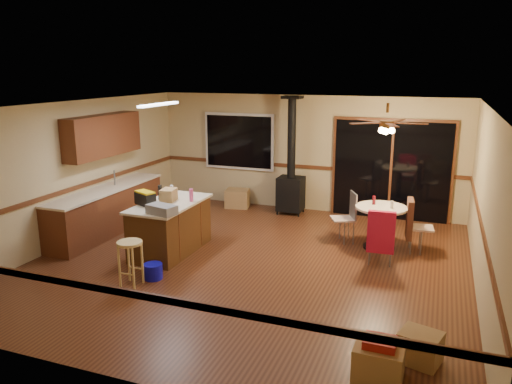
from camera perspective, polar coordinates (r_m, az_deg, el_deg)
The scene contains 35 objects.
floor at distance 8.47m, azimuth -0.72°, elevation -8.04°, with size 7.00×7.00×0.00m, color #4C2615.
ceiling at distance 7.87m, azimuth -0.77°, elevation 9.80°, with size 7.00×7.00×0.00m, color silver.
wall_back at distance 11.34m, azimuth 5.68°, elevation 4.40°, with size 7.00×7.00×0.00m, color tan.
wall_front at distance 5.11m, azimuth -15.21°, elevation -8.03°, with size 7.00×7.00×0.00m, color tan.
wall_left at distance 9.86m, azimuth -20.09°, elevation 2.17°, with size 7.00×7.00×0.00m, color tan.
wall_right at distance 7.58m, azimuth 24.77°, elevation -1.65°, with size 7.00×7.00×0.00m, color tan.
chair_rail at distance 8.14m, azimuth -0.74°, elevation -1.50°, with size 7.00×7.00×0.08m, color #562B15, non-canonical shape.
window at distance 11.77m, azimuth -1.95°, elevation 5.79°, with size 1.72×0.10×1.32m, color black.
sliding_door at distance 11.01m, azimuth 15.18°, elevation 2.37°, with size 2.52×0.10×2.10m, color black.
lower_cabinets at distance 10.25m, azimuth -16.61°, elevation -2.14°, with size 0.60×3.00×0.86m, color #5A2B17.
countertop at distance 10.14m, azimuth -16.78°, elevation 0.30°, with size 0.64×3.04×0.04m, color beige.
upper_cabinets at distance 10.19m, azimuth -17.08°, elevation 6.19°, with size 0.35×2.00×0.80m, color #5A2B17.
kitchen_island at distance 8.93m, azimuth -9.76°, elevation -3.97°, with size 0.88×1.68×0.90m.
wood_stove at distance 11.08m, azimuth 4.01°, elevation 1.19°, with size 0.55×0.50×2.52m.
ceiling_fan at distance 8.88m, azimuth 14.70°, elevation 7.31°, with size 0.24×0.24×0.55m.
fluorescent_strip at distance 8.94m, azimuth -11.04°, elevation 9.79°, with size 0.10×1.20×0.04m, color white.
toolbox_grey at distance 8.12m, azimuth -10.73°, elevation -1.98°, with size 0.48×0.27×0.15m, color slate.
toolbox_black at distance 8.72m, azimuth -12.55°, elevation -0.76°, with size 0.38×0.20×0.21m, color black.
toolbox_yellow_lid at distance 8.69m, azimuth -12.59°, elevation -0.01°, with size 0.36×0.19×0.03m, color gold.
box_on_island at distance 8.90m, azimuth -9.97°, elevation -0.33°, with size 0.23×0.32×0.21m, color olive.
bottle_dark at distance 9.00m, azimuth -10.89°, elevation -0.05°, with size 0.07×0.07×0.26m, color black.
bottle_pink at distance 8.80m, azimuth -7.42°, elevation -0.36°, with size 0.07×0.07×0.22m, color #D84C8C.
bottle_white at distance 9.35m, azimuth -9.61°, elevation 0.25°, with size 0.06×0.06×0.17m, color white.
bar_stool at distance 7.74m, azimuth -14.12°, elevation -7.91°, with size 0.38×0.38×0.69m, color tan.
blue_bucket at distance 7.96m, azimuth -11.67°, elevation -8.86°, with size 0.29×0.29×0.24m, color #0E0DBB.
dining_table at distance 9.21m, azimuth 14.06°, elevation -3.11°, with size 0.92×0.92×0.78m.
glass_red at distance 9.24m, azimuth 13.33°, elevation -0.92°, with size 0.06×0.06×0.16m, color #590C14.
glass_cream at distance 9.06m, azimuth 15.27°, elevation -1.40°, with size 0.06×0.06×0.13m, color beige.
chair_left at distance 9.41m, azimuth 10.53°, elevation -2.20°, with size 0.54×0.53×0.51m.
chair_near at distance 8.35m, azimuth 14.12°, elevation -4.44°, with size 0.44×0.48×0.70m.
chair_right at distance 9.19m, azimuth 17.31°, elevation -2.96°, with size 0.50×0.47×0.70m.
box_under_window at distance 11.67m, azimuth -2.14°, elevation -0.73°, with size 0.53×0.42×0.42m, color olive.
box_corner_a at distance 5.64m, azimuth 13.83°, elevation -18.41°, with size 0.50×0.42×0.38m, color olive.
box_corner_b at distance 6.05m, azimuth 18.24°, elevation -16.51°, with size 0.43×0.37×0.35m, color olive.
box_small_red at distance 5.52m, azimuth 13.98°, elevation -16.35°, with size 0.33×0.27×0.09m, color maroon.
Camera 1 is at (2.84, -7.32, 3.17)m, focal length 35.00 mm.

